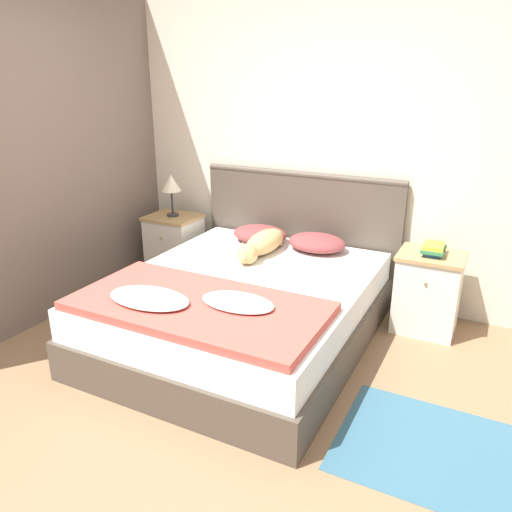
{
  "coord_description": "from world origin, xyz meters",
  "views": [
    {
      "loc": [
        1.51,
        -1.88,
        1.86
      ],
      "look_at": [
        -0.06,
        1.21,
        0.6
      ],
      "focal_mm": 35.0,
      "sensor_mm": 36.0,
      "label": 1
    }
  ],
  "objects": [
    {
      "name": "book_stack",
      "position": [
        1.11,
        1.77,
        0.66
      ],
      "size": [
        0.16,
        0.22,
        0.08
      ],
      "color": "#285689",
      "rests_on": "nightstand_right"
    },
    {
      "name": "table_lamp",
      "position": [
        -1.23,
        1.79,
        0.91
      ],
      "size": [
        0.18,
        0.18,
        0.39
      ],
      "color": "#2D2D33",
      "rests_on": "nightstand_left"
    },
    {
      "name": "pillow_right",
      "position": [
        0.2,
        1.8,
        0.57
      ],
      "size": [
        0.48,
        0.37,
        0.14
      ],
      "color": "brown",
      "rests_on": "bed"
    },
    {
      "name": "nightstand_right",
      "position": [
        1.1,
        1.79,
        0.31
      ],
      "size": [
        0.47,
        0.41,
        0.62
      ],
      "color": "silver",
      "rests_on": "ground_plane"
    },
    {
      "name": "ground_plane",
      "position": [
        0.0,
        0.0,
        0.0
      ],
      "size": [
        16.0,
        16.0,
        0.0
      ],
      "primitive_type": "plane",
      "color": "#896647"
    },
    {
      "name": "bed",
      "position": [
        -0.06,
        1.0,
        0.24
      ],
      "size": [
        1.71,
        2.06,
        0.5
      ],
      "color": "#4C4238",
      "rests_on": "ground_plane"
    },
    {
      "name": "headboard",
      "position": [
        -0.06,
        2.06,
        0.57
      ],
      "size": [
        1.79,
        0.06,
        1.09
      ],
      "color": "#4C4238",
      "rests_on": "ground_plane"
    },
    {
      "name": "wall_back",
      "position": [
        0.0,
        2.13,
        1.27
      ],
      "size": [
        9.0,
        0.06,
        2.55
      ],
      "color": "beige",
      "rests_on": "ground_plane"
    },
    {
      "name": "pillow_left",
      "position": [
        -0.32,
        1.8,
        0.57
      ],
      "size": [
        0.48,
        0.37,
        0.14
      ],
      "color": "brown",
      "rests_on": "bed"
    },
    {
      "name": "wall_side_left",
      "position": [
        -1.66,
        1.05,
        1.27
      ],
      "size": [
        0.06,
        3.1,
        2.55
      ],
      "color": "#706056",
      "rests_on": "ground_plane"
    },
    {
      "name": "rug",
      "position": [
        1.53,
        0.43,
        0.0
      ],
      "size": [
        1.27,
        0.81,
        0.0
      ],
      "color": "#335B70",
      "rests_on": "ground_plane"
    },
    {
      "name": "quilt",
      "position": [
        -0.08,
        0.42,
        0.53
      ],
      "size": [
        1.57,
        0.8,
        0.1
      ],
      "color": "#BC4C42",
      "rests_on": "bed"
    },
    {
      "name": "dog",
      "position": [
        -0.17,
        1.53,
        0.58
      ],
      "size": [
        0.22,
        0.77,
        0.17
      ],
      "color": "tan",
      "rests_on": "bed"
    },
    {
      "name": "nightstand_left",
      "position": [
        -1.23,
        1.79,
        0.31
      ],
      "size": [
        0.47,
        0.41,
        0.62
      ],
      "color": "silver",
      "rests_on": "ground_plane"
    }
  ]
}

